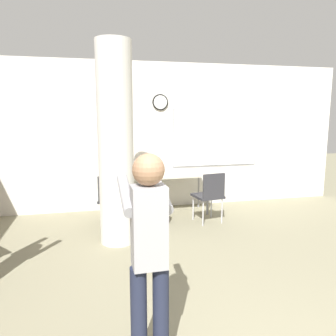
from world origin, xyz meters
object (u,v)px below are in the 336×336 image
Objects in this scene: folding_table at (159,177)px; chair_table_left at (114,198)px; bottle_on_table at (135,170)px; chair_table_right at (210,193)px; person_playing_front at (149,247)px.

chair_table_left reaches higher than folding_table.
chair_table_right is at bearing -28.36° from bottle_on_table.
bottle_on_table is 0.78m from chair_table_left.
folding_table is 1.08m from chair_table_left.
person_playing_front reaches higher than chair_table_left.
folding_table is 3.75m from person_playing_front.
chair_table_right is at bearing 62.34° from person_playing_front.
chair_table_right is 0.55× the size of person_playing_front.
chair_table_left is 0.55× the size of person_playing_front.
person_playing_front is (0.04, -3.02, 0.41)m from chair_table_left.
bottle_on_table is 1.37m from chair_table_right.
chair_table_right is (1.17, -0.63, -0.34)m from bottle_on_table.
person_playing_front is at bearing -117.66° from chair_table_right.
folding_table is 0.47m from bottle_on_table.
chair_table_right reaches higher than folding_table.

